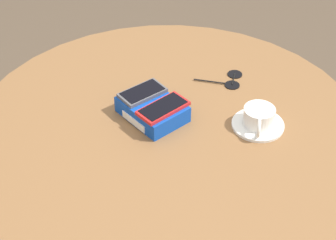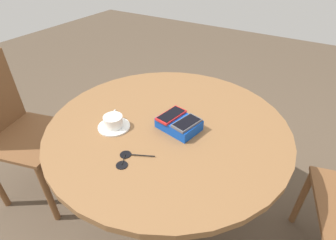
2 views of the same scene
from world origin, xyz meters
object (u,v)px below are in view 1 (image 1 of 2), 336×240
(coffee_cup, at_px, (259,117))
(sunglasses, at_px, (231,80))
(phone_box, at_px, (152,109))
(phone_red, at_px, (163,108))
(saucer, at_px, (258,125))
(phone_gray, at_px, (142,93))
(round_table, at_px, (168,149))

(coffee_cup, xyz_separation_m, sunglasses, (-0.18, 0.14, -0.03))
(phone_box, relative_size, coffee_cup, 1.80)
(phone_red, height_order, saucer, phone_red)
(saucer, distance_m, coffee_cup, 0.03)
(saucer, relative_size, sunglasses, 1.11)
(phone_box, bearing_deg, phone_gray, 164.95)
(phone_box, relative_size, saucer, 1.37)
(phone_box, height_order, coffee_cup, coffee_cup)
(phone_red, distance_m, coffee_cup, 0.26)
(phone_gray, xyz_separation_m, saucer, (0.30, 0.13, -0.05))
(phone_box, xyz_separation_m, phone_gray, (-0.04, 0.01, 0.03))
(phone_red, relative_size, coffee_cup, 1.39)
(phone_gray, height_order, coffee_cup, same)
(phone_box, height_order, saucer, phone_box)
(saucer, bearing_deg, phone_gray, -155.86)
(round_table, xyz_separation_m, phone_red, (-0.02, -0.00, 0.14))
(saucer, height_order, sunglasses, saucer)
(round_table, distance_m, coffee_cup, 0.27)
(phone_box, bearing_deg, saucer, 29.86)
(phone_red, relative_size, saucer, 1.05)
(round_table, bearing_deg, phone_red, -179.07)
(round_table, bearing_deg, coffee_cup, 37.30)
(phone_box, bearing_deg, round_table, -5.35)
(coffee_cup, bearing_deg, phone_gray, -156.40)
(round_table, height_order, phone_gray, phone_gray)
(round_table, relative_size, coffee_cup, 10.11)
(round_table, distance_m, phone_gray, 0.18)
(coffee_cup, bearing_deg, phone_box, -150.75)
(phone_box, bearing_deg, phone_red, -7.75)
(round_table, distance_m, phone_box, 0.13)
(phone_box, xyz_separation_m, saucer, (0.25, 0.14, -0.02))
(round_table, relative_size, phone_red, 7.30)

